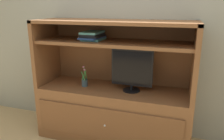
% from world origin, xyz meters
% --- Properties ---
extents(painted_rear_wall, '(6.00, 0.10, 2.80)m').
position_xyz_m(painted_rear_wall, '(0.00, 0.75, 1.40)').
color(painted_rear_wall, gray).
rests_on(painted_rear_wall, ground_plane).
extents(media_console, '(1.87, 0.63, 1.49)m').
position_xyz_m(media_console, '(0.00, 0.40, 0.48)').
color(media_console, brown).
rests_on(media_console, ground_plane).
extents(tv_monitor, '(0.49, 0.20, 0.50)m').
position_xyz_m(tv_monitor, '(0.23, 0.40, 0.93)').
color(tv_monitor, black).
rests_on(tv_monitor, media_console).
extents(potted_plant, '(0.09, 0.10, 0.26)m').
position_xyz_m(potted_plant, '(-0.37, 0.37, 0.73)').
color(potted_plant, '#384C56').
rests_on(potted_plant, media_console).
extents(magazine_stack, '(0.25, 0.35, 0.10)m').
position_xyz_m(magazine_stack, '(-0.26, 0.40, 1.31)').
color(magazine_stack, teal).
rests_on(magazine_stack, media_console).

